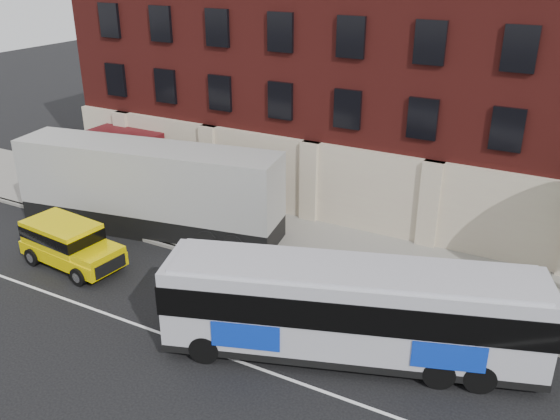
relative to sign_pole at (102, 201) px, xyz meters
The scene contains 9 objects.
ground 10.59m from the sign_pole, 35.87° to the right, with size 120.00×120.00×0.00m, color black.
sidewalk 9.07m from the sign_pole, 18.56° to the left, with size 60.00×6.00×0.15m, color gray.
kerb 8.61m from the sign_pole, ahead, with size 60.00×0.25×0.15m, color gray.
lane_line 10.31m from the sign_pole, 33.60° to the right, with size 60.00×0.12×0.01m, color white.
building 15.03m from the sign_pole, 51.75° to the left, with size 30.00×12.10×15.00m.
sign_pole is the anchor object (origin of this frame).
city_bus 14.90m from the sign_pole, 13.80° to the right, with size 12.55×6.52×3.39m.
yellow_suv 3.72m from the sign_pole, 69.18° to the right, with size 5.12×2.55×1.92m.
shipping_container 2.49m from the sign_pole, 23.76° to the left, with size 13.19×4.84×4.31m.
Camera 1 is at (11.78, -13.02, 12.65)m, focal length 38.06 mm.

